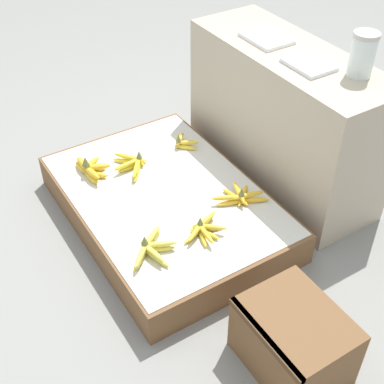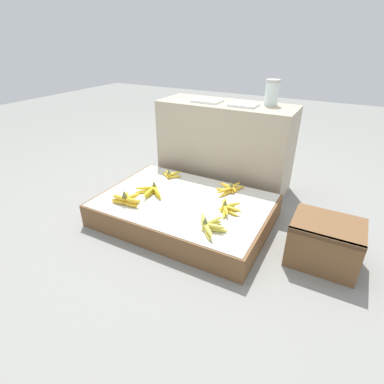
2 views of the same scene
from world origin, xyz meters
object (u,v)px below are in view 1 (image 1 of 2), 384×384
at_px(banana_bunch_back_left, 183,142).
at_px(wooden_crate, 292,341).
at_px(banana_bunch_middle_left, 132,164).
at_px(banana_bunch_middle_midleft, 203,229).
at_px(banana_bunch_front_left, 91,169).
at_px(banana_bunch_front_midleft, 151,248).
at_px(banana_bunch_back_midleft, 240,197).
at_px(foam_tray_white, 267,38).
at_px(glass_jar, 363,54).

bearing_deg(banana_bunch_back_left, wooden_crate, -12.81).
bearing_deg(banana_bunch_middle_left, banana_bunch_middle_midleft, 4.79).
bearing_deg(banana_bunch_front_left, banana_bunch_front_midleft, -0.63).
bearing_deg(banana_bunch_middle_midleft, banana_bunch_back_midleft, 109.06).
bearing_deg(foam_tray_white, banana_bunch_front_left, -100.08).
distance_m(banana_bunch_front_left, banana_bunch_back_left, 0.50).
height_order(banana_bunch_middle_midleft, foam_tray_white, foam_tray_white).
xyz_separation_m(banana_bunch_back_midleft, foam_tray_white, (-0.39, 0.40, 0.52)).
xyz_separation_m(wooden_crate, glass_jar, (-0.60, 0.77, 0.67)).
relative_size(glass_jar, foam_tray_white, 0.83).
relative_size(wooden_crate, banana_bunch_middle_left, 1.58).
bearing_deg(glass_jar, banana_bunch_middle_left, -125.57).
xyz_separation_m(banana_bunch_middle_midleft, glass_jar, (0.01, 0.76, 0.61)).
bearing_deg(glass_jar, banana_bunch_back_midleft, -100.98).
xyz_separation_m(banana_bunch_front_midleft, banana_bunch_back_left, (-0.59, 0.51, -0.00)).
relative_size(banana_bunch_back_left, glass_jar, 0.96).
bearing_deg(foam_tray_white, banana_bunch_back_midleft, -45.79).
bearing_deg(foam_tray_white, banana_bunch_front_midleft, -62.86).
relative_size(banana_bunch_front_left, banana_bunch_middle_left, 0.92).
relative_size(banana_bunch_front_midleft, banana_bunch_middle_left, 0.94).
bearing_deg(wooden_crate, banana_bunch_front_left, -169.60).
height_order(banana_bunch_front_midleft, foam_tray_white, foam_tray_white).
height_order(banana_bunch_middle_midleft, banana_bunch_back_left, same).
distance_m(banana_bunch_front_left, foam_tray_white, 1.04).
bearing_deg(banana_bunch_front_midleft, banana_bunch_middle_left, 160.33).
height_order(banana_bunch_front_midleft, banana_bunch_middle_midleft, banana_bunch_front_midleft).
xyz_separation_m(banana_bunch_front_left, banana_bunch_middle_left, (0.06, 0.19, -0.01)).
bearing_deg(banana_bunch_front_left, foam_tray_white, 79.92).
relative_size(banana_bunch_back_midleft, foam_tray_white, 1.11).
height_order(wooden_crate, banana_bunch_middle_midleft, wooden_crate).
height_order(banana_bunch_front_left, banana_bunch_back_midleft, banana_bunch_front_left).
height_order(banana_bunch_middle_midleft, glass_jar, glass_jar).
distance_m(banana_bunch_front_midleft, foam_tray_white, 1.14).
height_order(banana_bunch_middle_left, foam_tray_white, foam_tray_white).
bearing_deg(banana_bunch_front_left, wooden_crate, 10.40).
bearing_deg(glass_jar, foam_tray_white, -167.46).
height_order(banana_bunch_middle_left, glass_jar, glass_jar).
bearing_deg(wooden_crate, banana_bunch_back_left, 167.19).
relative_size(banana_bunch_middle_left, banana_bunch_back_left, 1.34).
distance_m(banana_bunch_back_midleft, foam_tray_white, 0.76).
bearing_deg(banana_bunch_back_left, foam_tray_white, 71.90).
distance_m(banana_bunch_front_midleft, banana_bunch_back_midleft, 0.51).
xyz_separation_m(banana_bunch_front_left, foam_tray_white, (0.16, 0.89, 0.52)).
relative_size(banana_bunch_middle_midleft, glass_jar, 1.15).
relative_size(banana_bunch_front_midleft, banana_bunch_back_midleft, 0.91).
xyz_separation_m(banana_bunch_back_left, foam_tray_white, (0.13, 0.39, 0.53)).
xyz_separation_m(banana_bunch_middle_left, banana_bunch_back_left, (-0.03, 0.31, -0.00)).
bearing_deg(banana_bunch_middle_midleft, glass_jar, 89.28).
height_order(wooden_crate, glass_jar, glass_jar).
bearing_deg(banana_bunch_middle_left, glass_jar, 54.43).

